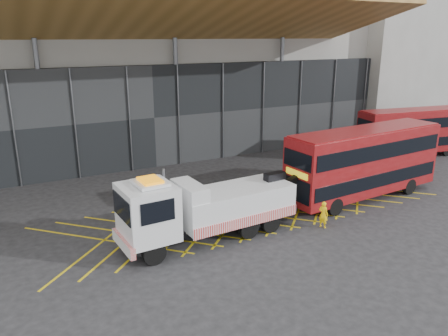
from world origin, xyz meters
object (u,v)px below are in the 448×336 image
bus_second (414,130)px  worker (323,215)px  recovery_truck (204,207)px  bus_towed (364,160)px

bus_second → worker: size_ratio=6.85×
bus_second → worker: bearing=-144.6°
recovery_truck → bus_towed: bearing=0.0°
recovery_truck → bus_second: size_ratio=1.07×
recovery_truck → worker: (6.42, -1.70, -1.02)m
bus_towed → recovery_truck: bearing=179.5°
recovery_truck → bus_second: bus_second is taller
recovery_truck → bus_second: (23.16, 6.44, 0.51)m
worker → recovery_truck: bearing=52.4°
bus_towed → bus_second: 12.88m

